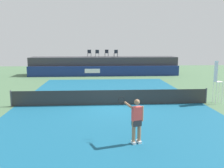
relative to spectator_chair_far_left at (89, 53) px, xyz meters
The scene contains 14 objects.
ground_plane 12.65m from the spectator_chair_far_left, 81.67° to the right, with size 48.00×48.00×0.00m, color #4C704C.
court_inner 15.57m from the spectator_chair_far_left, 83.30° to the right, with size 12.00×22.00×0.00m, color #16597A.
sponsor_wall 3.25m from the spectator_chair_far_left, 44.05° to the right, with size 18.00×0.22×1.20m.
spectator_platform 2.40m from the spectator_chair_far_left, ahead, with size 18.00×2.80×2.20m, color #38383D.
spectator_chair_far_left is the anchor object (origin of this frame).
spectator_chair_left 1.01m from the spectator_chair_far_left, 15.97° to the right, with size 0.44×0.44×0.89m.
spectator_chair_center 2.17m from the spectator_chair_far_left, ahead, with size 0.45×0.45×0.89m.
spectator_chair_right 3.28m from the spectator_chair_far_left, ahead, with size 0.48×0.48×0.89m.
umpire_chair 17.54m from the spectator_chair_far_left, 60.44° to the right, with size 0.44×0.44×2.76m.
tennis_net 15.49m from the spectator_chair_far_left, 83.30° to the right, with size 12.40×0.02×0.95m, color #2D2D2D.
net_post_near 16.00m from the spectator_chair_far_left, 106.15° to the right, with size 0.10×0.10×1.00m, color #4C4C51.
net_post_far 17.33m from the spectator_chair_far_left, 62.31° to the right, with size 0.10×0.10×1.00m, color #4C4C51.
tennis_player 21.47m from the spectator_chair_far_left, 83.53° to the right, with size 0.94×1.10×1.77m.
tennis_ball 14.03m from the spectator_chair_far_left, 62.80° to the right, with size 0.07×0.07×0.07m, color #D8EA33.
Camera 1 is at (-0.87, -14.91, 3.86)m, focal length 38.66 mm.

